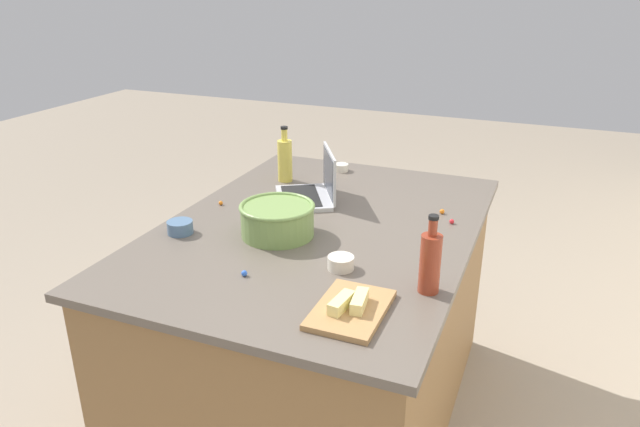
{
  "coord_description": "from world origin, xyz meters",
  "views": [
    {
      "loc": [
        1.96,
        0.8,
        1.82
      ],
      "look_at": [
        0.0,
        0.0,
        0.95
      ],
      "focal_mm": 33.07,
      "sensor_mm": 36.0,
      "label": 1
    }
  ],
  "objects_px": {
    "cutting_board": "(351,310)",
    "mixing_bowl_large": "(277,219)",
    "bottle_soy": "(430,262)",
    "ramekin_wide": "(341,167)",
    "laptop": "(312,189)",
    "bottle_oil": "(285,159)",
    "butter_stick_right": "(359,301)",
    "ramekin_small": "(341,263)",
    "ramekin_medium": "(180,227)",
    "butter_stick_left": "(341,303)"
  },
  "relations": [
    {
      "from": "mixing_bowl_large",
      "to": "butter_stick_left",
      "type": "distance_m",
      "value": 0.6
    },
    {
      "from": "bottle_soy",
      "to": "butter_stick_left",
      "type": "bearing_deg",
      "value": -42.0
    },
    {
      "from": "ramekin_small",
      "to": "ramekin_medium",
      "type": "xyz_separation_m",
      "value": [
        -0.04,
        -0.66,
        0.0
      ]
    },
    {
      "from": "bottle_soy",
      "to": "ramekin_wide",
      "type": "height_order",
      "value": "bottle_soy"
    },
    {
      "from": "laptop",
      "to": "ramekin_medium",
      "type": "xyz_separation_m",
      "value": [
        0.52,
        -0.32,
        -0.02
      ]
    },
    {
      "from": "bottle_oil",
      "to": "butter_stick_left",
      "type": "height_order",
      "value": "bottle_oil"
    },
    {
      "from": "ramekin_medium",
      "to": "mixing_bowl_large",
      "type": "bearing_deg",
      "value": 109.73
    },
    {
      "from": "bottle_oil",
      "to": "butter_stick_right",
      "type": "bearing_deg",
      "value": 35.72
    },
    {
      "from": "bottle_oil",
      "to": "mixing_bowl_large",
      "type": "bearing_deg",
      "value": 22.83
    },
    {
      "from": "bottle_soy",
      "to": "ramekin_small",
      "type": "bearing_deg",
      "value": -96.96
    },
    {
      "from": "mixing_bowl_large",
      "to": "ramekin_medium",
      "type": "relative_size",
      "value": 2.91
    },
    {
      "from": "butter_stick_left",
      "to": "ramekin_wide",
      "type": "xyz_separation_m",
      "value": [
        -1.25,
        -0.46,
        -0.02
      ]
    },
    {
      "from": "mixing_bowl_large",
      "to": "ramekin_small",
      "type": "bearing_deg",
      "value": 62.19
    },
    {
      "from": "mixing_bowl_large",
      "to": "bottle_soy",
      "type": "xyz_separation_m",
      "value": [
        0.2,
        0.62,
        0.04
      ]
    },
    {
      "from": "bottle_soy",
      "to": "cutting_board",
      "type": "xyz_separation_m",
      "value": [
        0.21,
        -0.18,
        -0.09
      ]
    },
    {
      "from": "ramekin_small",
      "to": "laptop",
      "type": "bearing_deg",
      "value": -148.48
    },
    {
      "from": "ramekin_wide",
      "to": "ramekin_small",
      "type": "bearing_deg",
      "value": 20.32
    },
    {
      "from": "laptop",
      "to": "bottle_oil",
      "type": "distance_m",
      "value": 0.29
    },
    {
      "from": "bottle_oil",
      "to": "ramekin_medium",
      "type": "relative_size",
      "value": 2.7
    },
    {
      "from": "bottle_soy",
      "to": "ramekin_small",
      "type": "height_order",
      "value": "bottle_soy"
    },
    {
      "from": "cutting_board",
      "to": "ramekin_medium",
      "type": "relative_size",
      "value": 2.97
    },
    {
      "from": "laptop",
      "to": "bottle_soy",
      "type": "height_order",
      "value": "bottle_soy"
    },
    {
      "from": "mixing_bowl_large",
      "to": "bottle_oil",
      "type": "xyz_separation_m",
      "value": [
        -0.58,
        -0.24,
        0.04
      ]
    },
    {
      "from": "butter_stick_left",
      "to": "mixing_bowl_large",
      "type": "bearing_deg",
      "value": -136.0
    },
    {
      "from": "butter_stick_right",
      "to": "butter_stick_left",
      "type": "bearing_deg",
      "value": -56.66
    },
    {
      "from": "bottle_soy",
      "to": "ramekin_medium",
      "type": "xyz_separation_m",
      "value": [
        -0.08,
        -0.97,
        -0.08
      ]
    },
    {
      "from": "laptop",
      "to": "ramekin_wide",
      "type": "height_order",
      "value": "laptop"
    },
    {
      "from": "cutting_board",
      "to": "mixing_bowl_large",
      "type": "bearing_deg",
      "value": -133.22
    },
    {
      "from": "cutting_board",
      "to": "ramekin_medium",
      "type": "height_order",
      "value": "ramekin_medium"
    },
    {
      "from": "cutting_board",
      "to": "butter_stick_right",
      "type": "xyz_separation_m",
      "value": [
        -0.01,
        0.02,
        0.03
      ]
    },
    {
      "from": "butter_stick_left",
      "to": "ramekin_small",
      "type": "xyz_separation_m",
      "value": [
        -0.26,
        -0.1,
        -0.01
      ]
    },
    {
      "from": "mixing_bowl_large",
      "to": "bottle_oil",
      "type": "relative_size",
      "value": 1.08
    },
    {
      "from": "laptop",
      "to": "butter_stick_right",
      "type": "bearing_deg",
      "value": 31.58
    },
    {
      "from": "mixing_bowl_large",
      "to": "ramekin_medium",
      "type": "bearing_deg",
      "value": -70.27
    },
    {
      "from": "laptop",
      "to": "ramekin_wide",
      "type": "relative_size",
      "value": 5.32
    },
    {
      "from": "laptop",
      "to": "mixing_bowl_large",
      "type": "xyz_separation_m",
      "value": [
        0.39,
        0.03,
        0.02
      ]
    },
    {
      "from": "cutting_board",
      "to": "ramekin_small",
      "type": "bearing_deg",
      "value": -153.52
    },
    {
      "from": "mixing_bowl_large",
      "to": "butter_stick_right",
      "type": "relative_size",
      "value": 2.58
    },
    {
      "from": "bottle_oil",
      "to": "ramekin_medium",
      "type": "height_order",
      "value": "bottle_oil"
    },
    {
      "from": "butter_stick_right",
      "to": "ramekin_wide",
      "type": "height_order",
      "value": "butter_stick_right"
    },
    {
      "from": "bottle_soy",
      "to": "ramekin_wide",
      "type": "xyz_separation_m",
      "value": [
        -1.02,
        -0.67,
        -0.08
      ]
    },
    {
      "from": "bottle_soy",
      "to": "bottle_oil",
      "type": "bearing_deg",
      "value": -132.19
    },
    {
      "from": "laptop",
      "to": "bottle_soy",
      "type": "distance_m",
      "value": 0.88
    },
    {
      "from": "mixing_bowl_large",
      "to": "ramekin_medium",
      "type": "xyz_separation_m",
      "value": [
        0.13,
        -0.35,
        -0.04
      ]
    },
    {
      "from": "laptop",
      "to": "butter_stick_right",
      "type": "height_order",
      "value": "laptop"
    },
    {
      "from": "bottle_oil",
      "to": "ramekin_small",
      "type": "height_order",
      "value": "bottle_oil"
    },
    {
      "from": "butter_stick_left",
      "to": "ramekin_small",
      "type": "relative_size",
      "value": 1.23
    },
    {
      "from": "bottle_oil",
      "to": "ramekin_small",
      "type": "bearing_deg",
      "value": 36.9
    },
    {
      "from": "bottle_soy",
      "to": "ramekin_wide",
      "type": "relative_size",
      "value": 3.57
    },
    {
      "from": "butter_stick_left",
      "to": "ramekin_wide",
      "type": "distance_m",
      "value": 1.33
    }
  ]
}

